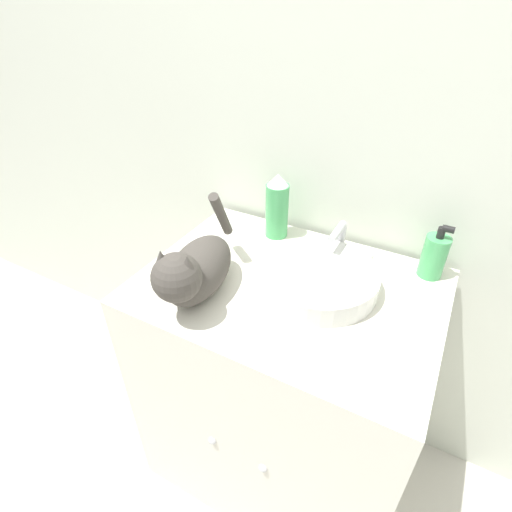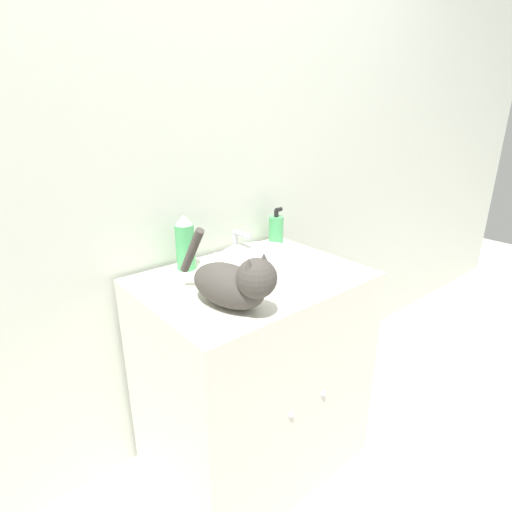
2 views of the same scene
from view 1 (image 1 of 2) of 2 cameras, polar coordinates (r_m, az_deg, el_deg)
name	(u,v)px [view 1 (image 1 of 2)]	position (r m, az deg, el deg)	size (l,w,h in m)	color
wall_back	(348,98)	(1.19, 12.95, 21.14)	(6.00, 0.05, 2.50)	silver
vanity_cabinet	(283,384)	(1.38, 3.86, -17.79)	(0.80, 0.60, 0.84)	silver
sink_basin	(319,278)	(1.07, 8.94, -3.18)	(0.31, 0.31, 0.06)	silver
faucet	(339,242)	(1.18, 11.81, 1.93)	(0.20, 0.11, 0.12)	silver
cat	(195,269)	(1.01, -8.76, -1.92)	(0.19, 0.39, 0.22)	#47423D
soap_bottle	(434,256)	(1.18, 24.10, 0.04)	(0.07, 0.07, 0.16)	#4CB266
spray_bottle	(277,207)	(1.24, 3.02, 7.07)	(0.07, 0.07, 0.21)	#4CB266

